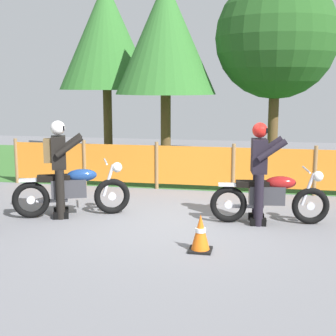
{
  "coord_description": "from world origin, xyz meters",
  "views": [
    {
      "loc": [
        1.46,
        -7.82,
        2.32
      ],
      "look_at": [
        -0.12,
        0.13,
        0.9
      ],
      "focal_mm": 51.91,
      "sensor_mm": 36.0,
      "label": 1
    }
  ],
  "objects_px": {
    "rider_trailing": "(260,169)",
    "traffic_cone": "(200,233)",
    "motorcycle_lead": "(73,190)",
    "motorcycle_trailing": "(270,197)",
    "rider_lead": "(59,163)"
  },
  "relations": [
    {
      "from": "rider_lead",
      "to": "rider_trailing",
      "type": "relative_size",
      "value": 1.0
    },
    {
      "from": "rider_lead",
      "to": "traffic_cone",
      "type": "xyz_separation_m",
      "value": [
        2.66,
        -1.3,
        -0.69
      ]
    },
    {
      "from": "motorcycle_lead",
      "to": "rider_lead",
      "type": "distance_m",
      "value": 0.53
    },
    {
      "from": "rider_trailing",
      "to": "traffic_cone",
      "type": "relative_size",
      "value": 3.19
    },
    {
      "from": "rider_lead",
      "to": "traffic_cone",
      "type": "bearing_deg",
      "value": -48.96
    },
    {
      "from": "rider_lead",
      "to": "traffic_cone",
      "type": "height_order",
      "value": "rider_lead"
    },
    {
      "from": "rider_trailing",
      "to": "motorcycle_trailing",
      "type": "bearing_deg",
      "value": 0.57
    },
    {
      "from": "motorcycle_lead",
      "to": "rider_lead",
      "type": "relative_size",
      "value": 1.14
    },
    {
      "from": "rider_lead",
      "to": "traffic_cone",
      "type": "relative_size",
      "value": 3.19
    },
    {
      "from": "traffic_cone",
      "to": "rider_trailing",
      "type": "bearing_deg",
      "value": 63.82
    },
    {
      "from": "motorcycle_lead",
      "to": "motorcycle_trailing",
      "type": "distance_m",
      "value": 3.42
    },
    {
      "from": "motorcycle_trailing",
      "to": "rider_trailing",
      "type": "height_order",
      "value": "rider_trailing"
    },
    {
      "from": "rider_trailing",
      "to": "traffic_cone",
      "type": "height_order",
      "value": "rider_trailing"
    },
    {
      "from": "traffic_cone",
      "to": "motorcycle_lead",
      "type": "bearing_deg",
      "value": 150.41
    },
    {
      "from": "rider_lead",
      "to": "rider_trailing",
      "type": "xyz_separation_m",
      "value": [
        3.43,
        0.27,
        -0.03
      ]
    }
  ]
}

